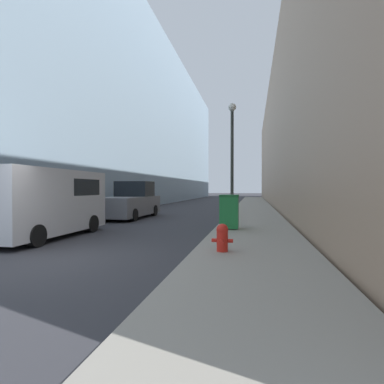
{
  "coord_description": "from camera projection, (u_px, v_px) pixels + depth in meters",
  "views": [
    {
      "loc": [
        4.79,
        -5.84,
        1.65
      ],
      "look_at": [
        0.36,
        15.71,
        1.39
      ],
      "focal_mm": 28.0,
      "sensor_mm": 36.0,
      "label": 1
    }
  ],
  "objects": [
    {
      "name": "ground_plane",
      "position": [
        35.0,
        262.0,
        6.7
      ],
      "size": [
        200.0,
        200.0,
        0.0
      ],
      "primitive_type": "plane",
      "color": "#333338"
    },
    {
      "name": "building_right_stone",
      "position": [
        332.0,
        139.0,
        29.59
      ],
      "size": [
        12.0,
        60.0,
        13.06
      ],
      "color": "#9E7F66",
      "rests_on": "ground"
    },
    {
      "name": "white_van",
      "position": [
        47.0,
        200.0,
        10.09
      ],
      "size": [
        1.95,
        4.78,
        2.27
      ],
      "color": "silver",
      "rests_on": "ground"
    },
    {
      "name": "sidewalk_right",
      "position": [
        254.0,
        209.0,
        23.36
      ],
      "size": [
        2.98,
        60.0,
        0.14
      ],
      "color": "gray",
      "rests_on": "ground"
    },
    {
      "name": "lamppost",
      "position": [
        232.0,
        152.0,
        15.95
      ],
      "size": [
        0.43,
        0.43,
        6.05
      ],
      "color": "#2D332D",
      "rests_on": "sidewalk_right"
    },
    {
      "name": "building_left_glass",
      "position": [
        118.0,
        124.0,
        34.15
      ],
      "size": [
        12.0,
        60.0,
        18.13
      ],
      "color": "#849EB2",
      "rests_on": "ground"
    },
    {
      "name": "fire_hydrant",
      "position": [
        222.0,
        237.0,
        7.16
      ],
      "size": [
        0.51,
        0.4,
        0.66
      ],
      "color": "red",
      "rests_on": "sidewalk_right"
    },
    {
      "name": "trash_bin",
      "position": [
        229.0,
        211.0,
        11.19
      ],
      "size": [
        0.7,
        0.7,
        1.27
      ],
      "color": "#1E7538",
      "rests_on": "sidewalk_right"
    },
    {
      "name": "pickup_truck",
      "position": [
        130.0,
        202.0,
        16.88
      ],
      "size": [
        2.16,
        5.07,
        2.06
      ],
      "color": "slate",
      "rests_on": "ground"
    }
  ]
}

